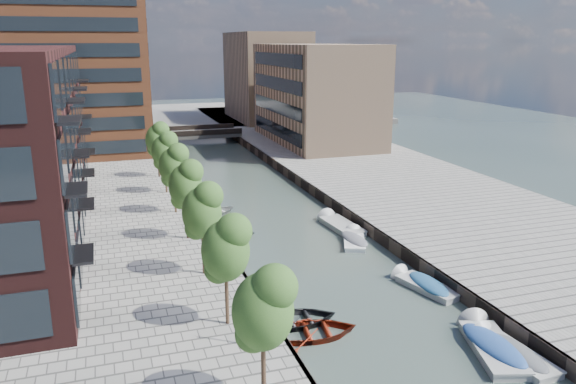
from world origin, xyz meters
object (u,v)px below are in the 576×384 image
tree_3 (185,183)px  motorboat_4 (354,240)px  sloop_3 (214,214)px  motorboat_0 (489,344)px  tree_6 (157,138)px  car (295,143)px  motorboat_1 (510,352)px  tree_4 (173,164)px  tree_0 (263,306)px  tree_2 (202,209)px  tree_5 (164,149)px  motorboat_2 (338,225)px  motorboat_3 (423,285)px  sloop_4 (227,237)px  bridge (197,133)px  tree_1 (225,247)px  sloop_2 (313,336)px  sloop_1 (296,324)px

tree_3 → motorboat_4: (12.76, -2.28, -5.12)m
sloop_3 → motorboat_0: bearing=174.2°
tree_3 → motorboat_0: (12.71, -19.07, -5.08)m
tree_6 → car: 23.50m
tree_3 → motorboat_1: bearing=-56.5°
tree_4 → sloop_3: tree_4 is taller
tree_0 → tree_2: size_ratio=1.00×
tree_3 → tree_4: same height
tree_5 → motorboat_2: tree_5 is taller
tree_3 → motorboat_4: 13.94m
tree_5 → tree_6: 7.00m
tree_0 → motorboat_0: (12.71, 1.93, -5.08)m
tree_5 → motorboat_3: (13.40, -25.50, -5.11)m
tree_5 → tree_6: same height
tree_2 → motorboat_2: size_ratio=1.04×
sloop_4 → tree_5: bearing=33.1°
bridge → motorboat_0: bridge is taller
tree_1 → motorboat_0: tree_1 is taller
motorboat_1 → motorboat_3: size_ratio=0.97×
sloop_2 → motorboat_1: bearing=-113.3°
motorboat_2 → car: size_ratio=1.52×
car → motorboat_3: bearing=-101.2°
tree_1 → tree_4: bearing=90.0°
tree_0 → motorboat_2: (13.08, 22.70, -5.20)m
sloop_3 → motorboat_1: 30.07m
tree_3 → sloop_4: 6.66m
sloop_2 → motorboat_0: 9.20m
motorboat_0 → motorboat_1: 1.09m
tree_4 → sloop_4: 8.00m
bridge → motorboat_0: size_ratio=2.19×
motorboat_0 → car: bearing=82.1°
tree_3 → car: 38.61m
motorboat_1 → tree_3: bearing=123.5°
tree_4 → sloop_4: bearing=-55.1°
tree_5 → sloop_2: size_ratio=1.20×
tree_5 → motorboat_2: 18.69m
tree_1 → sloop_3: tree_1 is taller
tree_6 → motorboat_0: tree_6 is taller
tree_1 → sloop_4: bearing=78.0°
motorboat_3 → car: size_ratio=1.36×
tree_6 → sloop_1: tree_6 is taller
motorboat_3 → car: (6.56, 44.35, 1.44)m
tree_0 → tree_1: same height
tree_5 → tree_6: size_ratio=1.00×
tree_3 → motorboat_3: bearing=-40.6°
sloop_3 → motorboat_3: bearing=-178.0°
bridge → car: (11.46, -14.15, 0.25)m
motorboat_3 → motorboat_4: size_ratio=1.06×
tree_4 → sloop_1: tree_4 is taller
motorboat_0 → bridge: bearing=93.6°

